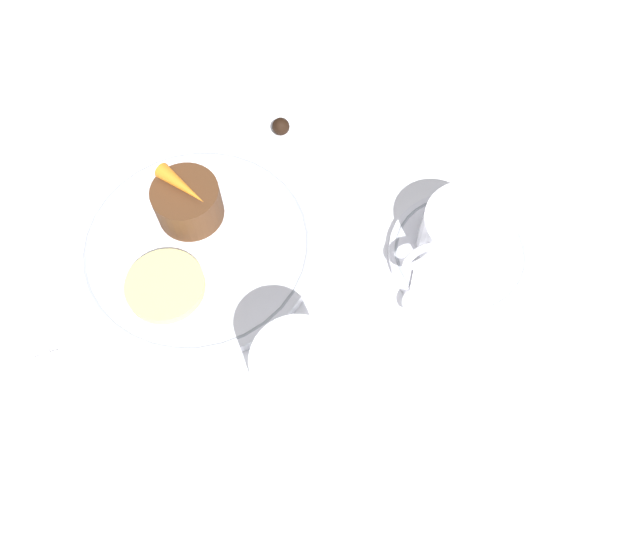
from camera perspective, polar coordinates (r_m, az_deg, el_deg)
ground_plane at (r=0.61m, az=-10.81°, el=0.60°), size 3.00×3.00×0.00m
dinner_plate at (r=0.62m, az=-11.11°, el=3.03°), size 0.23×0.23×0.01m
saucer at (r=0.62m, az=12.63°, el=2.34°), size 0.14×0.14×0.01m
coffee_cup at (r=0.59m, az=13.09°, el=4.08°), size 0.11×0.08×0.05m
spoon at (r=0.60m, az=8.83°, el=1.14°), size 0.09×0.10×0.00m
wine_glass at (r=0.49m, az=-1.95°, el=-8.69°), size 0.07×0.07×0.11m
fork at (r=0.63m, az=-24.14°, el=-4.23°), size 0.04×0.19×0.01m
dessert_cake at (r=0.61m, az=-11.99°, el=6.95°), size 0.06×0.06×0.04m
carrot_garnish at (r=0.59m, az=-12.50°, el=8.41°), size 0.03×0.06×0.02m
pineapple_slice at (r=0.59m, az=-13.97°, el=-0.54°), size 0.07×0.07×0.01m
chocolate_truffle at (r=0.69m, az=-3.60°, el=13.84°), size 0.02×0.02×0.02m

